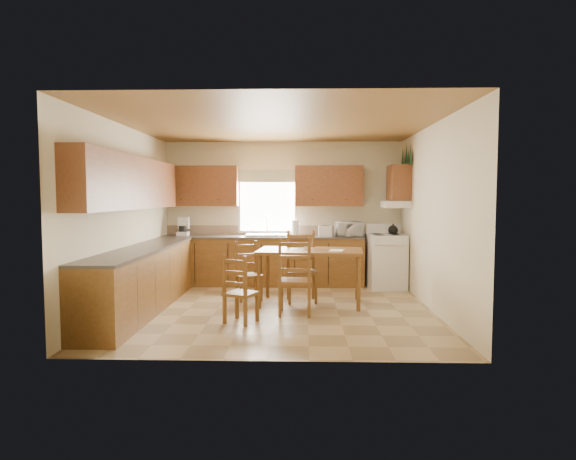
{
  "coord_description": "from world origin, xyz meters",
  "views": [
    {
      "loc": [
        0.36,
        -6.99,
        1.66
      ],
      "look_at": [
        0.15,
        0.3,
        1.15
      ],
      "focal_mm": 30.0,
      "sensor_mm": 36.0,
      "label": 1
    }
  ],
  "objects_px": {
    "dining_table": "(310,277)",
    "chair_near_right": "(295,276)",
    "chair_far_left": "(249,271)",
    "chair_near_left": "(241,289)",
    "microwave": "(349,229)",
    "stove": "(386,262)",
    "chair_far_right": "(302,267)"
  },
  "relations": [
    {
      "from": "stove",
      "to": "microwave",
      "type": "distance_m",
      "value": 0.89
    },
    {
      "from": "microwave",
      "to": "chair_far_right",
      "type": "distance_m",
      "value": 1.74
    },
    {
      "from": "chair_near_right",
      "to": "chair_far_right",
      "type": "bearing_deg",
      "value": -95.07
    },
    {
      "from": "chair_far_right",
      "to": "chair_near_left",
      "type": "bearing_deg",
      "value": -126.92
    },
    {
      "from": "chair_near_left",
      "to": "chair_near_right",
      "type": "distance_m",
      "value": 0.85
    },
    {
      "from": "microwave",
      "to": "chair_far_left",
      "type": "relative_size",
      "value": 0.48
    },
    {
      "from": "dining_table",
      "to": "chair_near_right",
      "type": "distance_m",
      "value": 0.7
    },
    {
      "from": "microwave",
      "to": "chair_far_right",
      "type": "xyz_separation_m",
      "value": [
        -0.88,
        -1.41,
        -0.5
      ]
    },
    {
      "from": "microwave",
      "to": "chair_near_left",
      "type": "bearing_deg",
      "value": -131.35
    },
    {
      "from": "chair_near_left",
      "to": "chair_far_left",
      "type": "relative_size",
      "value": 0.97
    },
    {
      "from": "stove",
      "to": "chair_far_right",
      "type": "height_order",
      "value": "chair_far_right"
    },
    {
      "from": "stove",
      "to": "chair_far_right",
      "type": "relative_size",
      "value": 0.86
    },
    {
      "from": "chair_near_left",
      "to": "chair_far_left",
      "type": "distance_m",
      "value": 1.39
    },
    {
      "from": "chair_near_right",
      "to": "chair_far_left",
      "type": "distance_m",
      "value": 1.19
    },
    {
      "from": "microwave",
      "to": "stove",
      "type": "bearing_deg",
      "value": -29.33
    },
    {
      "from": "chair_near_left",
      "to": "chair_far_left",
      "type": "xyz_separation_m",
      "value": [
        -0.05,
        1.38,
        0.01
      ]
    },
    {
      "from": "chair_near_left",
      "to": "chair_far_right",
      "type": "xyz_separation_m",
      "value": [
        0.8,
        1.27,
        0.1
      ]
    },
    {
      "from": "chair_near_right",
      "to": "chair_far_right",
      "type": "height_order",
      "value": "chair_far_right"
    },
    {
      "from": "stove",
      "to": "chair_near_right",
      "type": "bearing_deg",
      "value": -133.1
    },
    {
      "from": "chair_far_left",
      "to": "chair_far_right",
      "type": "distance_m",
      "value": 0.86
    },
    {
      "from": "microwave",
      "to": "chair_near_right",
      "type": "distance_m",
      "value": 2.48
    },
    {
      "from": "chair_near_left",
      "to": "chair_far_right",
      "type": "bearing_deg",
      "value": -97.35
    },
    {
      "from": "stove",
      "to": "chair_near_right",
      "type": "xyz_separation_m",
      "value": [
        -1.61,
        -1.99,
        0.07
      ]
    },
    {
      "from": "chair_near_left",
      "to": "chair_near_right",
      "type": "bearing_deg",
      "value": -121.83
    },
    {
      "from": "chair_near_right",
      "to": "chair_near_left",
      "type": "bearing_deg",
      "value": 35.06
    },
    {
      "from": "microwave",
      "to": "chair_far_right",
      "type": "height_order",
      "value": "microwave"
    },
    {
      "from": "chair_far_left",
      "to": "microwave",
      "type": "bearing_deg",
      "value": 15.76
    },
    {
      "from": "stove",
      "to": "chair_far_right",
      "type": "distance_m",
      "value": 1.93
    },
    {
      "from": "chair_near_right",
      "to": "chair_far_left",
      "type": "relative_size",
      "value": 1.18
    },
    {
      "from": "chair_near_right",
      "to": "chair_far_right",
      "type": "distance_m",
      "value": 0.81
    },
    {
      "from": "dining_table",
      "to": "chair_near_right",
      "type": "bearing_deg",
      "value": -103.81
    },
    {
      "from": "microwave",
      "to": "chair_near_right",
      "type": "bearing_deg",
      "value": -123.03
    }
  ]
}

